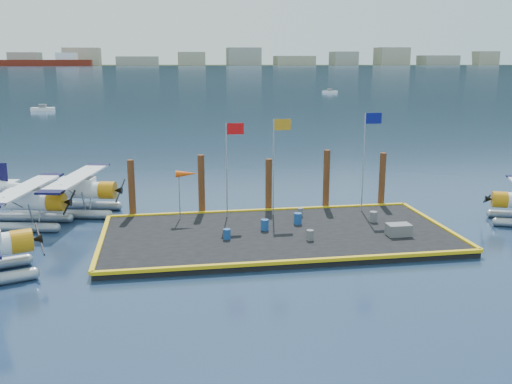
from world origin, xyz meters
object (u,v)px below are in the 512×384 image
(flagpole_red, at_px, (230,155))
(piling_1, at_px, (202,186))
(drum_1, at_px, (310,235))
(flagpole_yellow, at_px, (277,152))
(drum_5, at_px, (300,212))
(piling_0, at_px, (132,190))
(drum_2, at_px, (298,219))
(seaplane_b, at_px, (19,204))
(piling_4, at_px, (382,181))
(crate, at_px, (399,230))
(windsock, at_px, (186,175))
(piling_2, at_px, (269,187))
(drum_3, at_px, (227,234))
(drum_4, at_px, (373,217))
(drum_0, at_px, (265,225))
(flagpole_blue, at_px, (367,147))
(seaplane_c, at_px, (72,192))
(piling_3, at_px, (326,181))

(flagpole_red, relative_size, piling_1, 1.43)
(drum_1, relative_size, flagpole_yellow, 0.09)
(drum_5, xyz_separation_m, piling_0, (-10.63, 2.23, 1.33))
(drum_2, xyz_separation_m, flagpole_yellow, (-0.88, 2.33, 3.77))
(seaplane_b, relative_size, flagpole_red, 1.58)
(seaplane_b, distance_m, piling_0, 6.91)
(flagpole_yellow, xyz_separation_m, piling_4, (7.80, 1.60, -2.51))
(crate, distance_m, piling_1, 12.97)
(crate, height_order, windsock, windsock)
(windsock, bearing_deg, flagpole_red, 0.00)
(seaplane_b, bearing_deg, piling_2, 103.43)
(drum_3, bearing_deg, piling_2, 60.21)
(drum_4, height_order, piling_0, piling_0)
(drum_5, height_order, piling_1, piling_1)
(drum_0, relative_size, flagpole_blue, 0.10)
(drum_4, bearing_deg, seaplane_b, 169.88)
(drum_3, distance_m, piling_2, 7.25)
(flagpole_red, height_order, flagpole_blue, flagpole_blue)
(drum_3, distance_m, flagpole_blue, 11.49)
(drum_1, height_order, piling_4, piling_4)
(drum_2, xyz_separation_m, drum_3, (-4.63, -2.27, -0.05))
(drum_4, bearing_deg, drum_1, -148.94)
(piling_0, bearing_deg, piling_1, 0.00)
(drum_1, bearing_deg, seaplane_b, 158.15)
(crate, bearing_deg, drum_5, 133.42)
(seaplane_c, bearing_deg, piling_0, 74.00)
(flagpole_yellow, bearing_deg, flagpole_blue, -0.00)
(drum_5, height_order, piling_4, piling_4)
(drum_0, distance_m, crate, 7.73)
(piling_0, bearing_deg, drum_4, -15.90)
(windsock, xyz_separation_m, piling_0, (-3.47, 1.60, -1.23))
(piling_3, bearing_deg, drum_3, -140.60)
(drum_1, bearing_deg, piling_2, 98.13)
(seaplane_c, distance_m, piling_3, 17.23)
(drum_2, bearing_deg, piling_4, 29.57)
(drum_3, distance_m, drum_5, 6.52)
(drum_5, distance_m, crate, 6.73)
(windsock, relative_size, piling_4, 0.78)
(seaplane_c, relative_size, drum_5, 17.96)
(drum_0, bearing_deg, drum_3, -151.31)
(crate, xyz_separation_m, flagpole_yellow, (-6.05, 5.52, 3.78))
(flagpole_red, distance_m, piling_1, 3.28)
(drum_5, xyz_separation_m, piling_3, (2.37, 2.23, 1.48))
(piling_0, bearing_deg, piling_2, 0.00)
(piling_4, bearing_deg, flagpole_yellow, -168.40)
(drum_3, relative_size, windsock, 0.19)
(crate, distance_m, piling_2, 9.55)
(drum_0, distance_m, drum_1, 3.12)
(windsock, relative_size, piling_2, 0.82)
(drum_2, bearing_deg, seaplane_c, 156.53)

